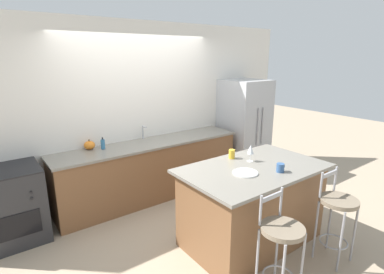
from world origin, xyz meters
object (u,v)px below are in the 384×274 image
wine_glass (251,150)px  bar_stool_near (281,240)px  soap_bottle (103,144)px  coffee_mug (280,168)px  dinner_plate (245,173)px  refrigerator (244,127)px  bar_stool_far (337,211)px  oven_range (10,206)px  tumbler_cup (232,154)px  pumpkin_decoration (89,145)px

wine_glass → bar_stool_near: bearing=-121.5°
soap_bottle → coffee_mug: bearing=-60.4°
dinner_plate → coffee_mug: coffee_mug is taller
refrigerator → coffee_mug: (-1.45, -1.96, 0.12)m
refrigerator → bar_stool_far: (-1.11, -2.46, -0.29)m
refrigerator → oven_range: 3.92m
oven_range → bar_stool_near: 3.11m
dinner_plate → wine_glass: wine_glass is taller
dinner_plate → tumbler_cup: tumbler_cup is taller
tumbler_cup → dinner_plate: bearing=-116.4°
refrigerator → soap_bottle: bearing=176.3°
wine_glass → pumpkin_decoration: wine_glass is taller
oven_range → coffee_mug: coffee_mug is taller
tumbler_cup → pumpkin_decoration: tumbler_cup is taller
pumpkin_decoration → soap_bottle: size_ratio=0.89×
dinner_plate → refrigerator: bearing=44.5°
refrigerator → bar_stool_near: (-2.03, -2.44, -0.29)m
wine_glass → coffee_mug: size_ratio=1.75×
coffee_mug → oven_range: bearing=140.7°
wine_glass → pumpkin_decoration: size_ratio=1.35×
wine_glass → tumbler_cup: size_ratio=1.82×
bar_stool_far → dinner_plate: bar_stool_far is taller
bar_stool_near → pumpkin_decoration: 2.85m
bar_stool_far → tumbler_cup: tumbler_cup is taller
oven_range → soap_bottle: size_ratio=5.35×
dinner_plate → soap_bottle: (-0.87, 1.93, 0.01)m
bar_stool_near → coffee_mug: coffee_mug is taller
pumpkin_decoration → coffee_mug: bearing=-58.4°
tumbler_cup → soap_bottle: bearing=126.3°
bar_stool_near → dinner_plate: size_ratio=3.67×
wine_glass → pumpkin_decoration: 2.25m
oven_range → pumpkin_decoration: bearing=11.7°
oven_range → pumpkin_decoration: 1.21m
dinner_plate → coffee_mug: (0.34, -0.20, 0.04)m
dinner_plate → bar_stool_near: bearing=-109.2°
bar_stool_far → wine_glass: 1.13m
bar_stool_near → coffee_mug: bearing=40.2°
dinner_plate → wine_glass: bearing=36.0°
dinner_plate → coffee_mug: 0.39m
dinner_plate → tumbler_cup: bearing=63.6°
pumpkin_decoration → bar_stool_far: bearing=-57.9°
oven_range → coffee_mug: 3.20m
wine_glass → coffee_mug: (0.01, -0.43, -0.10)m
dinner_plate → tumbler_cup: (0.22, 0.44, 0.05)m
coffee_mug → tumbler_cup: tumbler_cup is taller
wine_glass → tumbler_cup: 0.25m
bar_stool_far → wine_glass: (-0.36, 0.94, 0.51)m
refrigerator → tumbler_cup: (-1.57, -1.32, 0.13)m
dinner_plate → soap_bottle: bearing=114.3°
coffee_mug → pumpkin_decoration: size_ratio=0.77×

